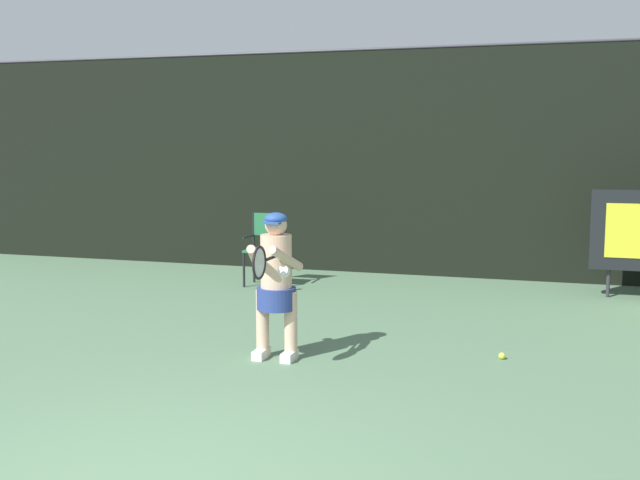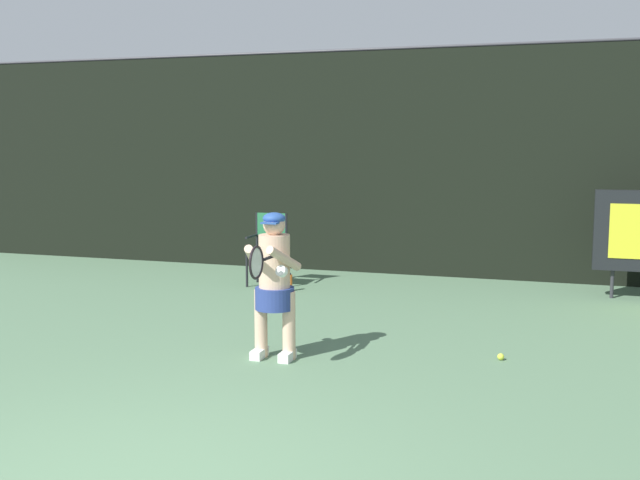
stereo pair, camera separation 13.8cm
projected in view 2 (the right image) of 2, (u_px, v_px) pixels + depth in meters
name	position (u px, v px, depth m)	size (l,w,h in m)	color
backdrop_screen	(405.00, 163.00, 12.31)	(18.00, 0.12, 3.66)	black
umpire_chair	(268.00, 244.00, 11.52)	(0.52, 0.44, 1.08)	black
water_bottle	(290.00, 283.00, 11.08)	(0.07, 0.07, 0.27)	#D16021
tennis_player	(274.00, 280.00, 7.55)	(0.54, 0.62, 1.47)	white
tennis_racket	(257.00, 262.00, 6.95)	(0.03, 0.60, 0.31)	black
tennis_ball_loose	(501.00, 357.00, 7.58)	(0.07, 0.07, 0.07)	#CCDB3D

